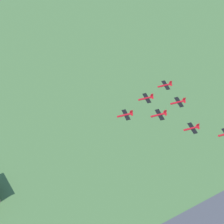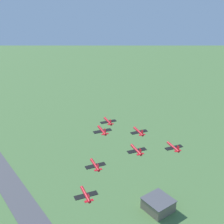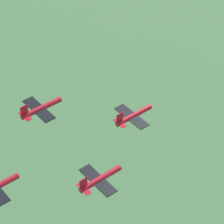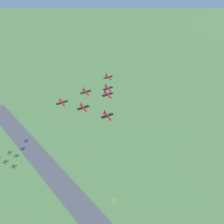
% 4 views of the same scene
% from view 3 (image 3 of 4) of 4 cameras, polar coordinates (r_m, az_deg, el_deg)
% --- Properties ---
extents(jet_0, '(7.48, 7.71, 2.59)m').
position_cam_3_polar(jet_0, '(92.13, 2.21, -0.43)').
color(jet_0, red).
extents(jet_1, '(7.48, 7.71, 2.59)m').
position_cam_3_polar(jet_1, '(88.84, -7.78, 0.35)').
color(jet_1, red).
extents(jet_2, '(7.48, 7.71, 2.59)m').
position_cam_3_polar(jet_2, '(81.62, -1.43, -7.27)').
color(jet_2, red).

